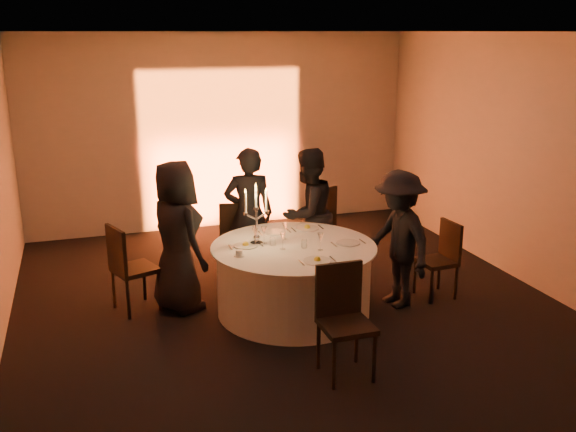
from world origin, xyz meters
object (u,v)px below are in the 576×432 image
object	(u,v)px
guest_back_right	(308,214)
guest_right	(398,239)
guest_back_left	(249,215)
guest_left	(177,237)
banquet_table	(294,279)
chair_back_right	(318,220)
chair_left	(127,264)
chair_back_left	(236,233)
coffee_cup	(239,253)
chair_right	(442,255)
candelabra	(256,223)
chair_front	(343,313)

from	to	relation	value
guest_back_right	guest_right	xyz separation A→B (m)	(0.66, -1.14, -0.04)
guest_back_left	guest_left	bearing A→B (deg)	43.07
banquet_table	chair_back_right	world-z (taller)	chair_back_right
chair_left	chair_back_left	xyz separation A→B (m)	(1.41, 0.75, -0.02)
guest_back_right	coffee_cup	xyz separation A→B (m)	(-1.15, -1.10, -0.02)
chair_right	candelabra	world-z (taller)	candelabra
guest_left	coffee_cup	distance (m)	0.83
guest_back_right	candelabra	world-z (taller)	guest_back_right
chair_front	chair_right	bearing A→B (deg)	35.31
guest_back_left	guest_right	bearing A→B (deg)	147.17
chair_front	guest_right	world-z (taller)	guest_right
chair_back_left	guest_left	xyz separation A→B (m)	(-0.87, -0.84, 0.30)
chair_right	chair_front	xyz separation A→B (m)	(-1.78, -1.26, 0.07)
chair_left	chair_back_left	size ratio (longest dim) A/B	1.03
chair_back_left	guest_left	size ratio (longest dim) A/B	0.57
guest_left	chair_left	bearing A→B (deg)	58.47
banquet_table	coffee_cup	bearing A→B (deg)	-168.15
banquet_table	chair_front	distance (m)	1.38
banquet_table	guest_back_left	distance (m)	1.22
guest_left	candelabra	size ratio (longest dim) A/B	2.47
guest_back_right	guest_back_left	bearing A→B (deg)	-39.61
chair_left	chair_right	xyz separation A→B (m)	(3.51, -0.69, -0.06)
banquet_table	guest_back_right	distance (m)	1.18
chair_right	coffee_cup	world-z (taller)	chair_right
chair_back_right	guest_back_right	world-z (taller)	guest_back_right
chair_left	guest_back_left	bearing A→B (deg)	-90.48
chair_left	guest_back_left	world-z (taller)	guest_back_left
guest_right	coffee_cup	distance (m)	1.81
guest_back_right	chair_front	bearing A→B (deg)	49.86
chair_back_left	guest_back_right	size ratio (longest dim) A/B	0.59
guest_left	guest_back_left	size ratio (longest dim) A/B	1.01
chair_front	guest_back_left	size ratio (longest dim) A/B	0.61
banquet_table	guest_back_left	world-z (taller)	guest_back_left
banquet_table	candelabra	distance (m)	0.75
chair_back_left	chair_front	size ratio (longest dim) A/B	0.95
chair_back_right	candelabra	world-z (taller)	candelabra
chair_back_left	chair_front	world-z (taller)	chair_front
chair_back_right	guest_back_left	distance (m)	1.09
chair_left	coffee_cup	world-z (taller)	chair_left
chair_left	chair_back_left	distance (m)	1.60
chair_front	coffee_cup	size ratio (longest dim) A/B	9.23
guest_right	coffee_cup	size ratio (longest dim) A/B	14.15
guest_back_left	coffee_cup	distance (m)	1.33
chair_front	candelabra	xyz separation A→B (m)	(-0.37, 1.55, 0.43)
chair_front	coffee_cup	world-z (taller)	chair_front
guest_back_right	chair_right	bearing A→B (deg)	111.82
chair_back_right	coffee_cup	distance (m)	2.13
banquet_table	chair_left	xyz separation A→B (m)	(-1.73, 0.58, 0.18)
chair_back_left	guest_left	world-z (taller)	guest_left
guest_left	coffee_cup	world-z (taller)	guest_left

